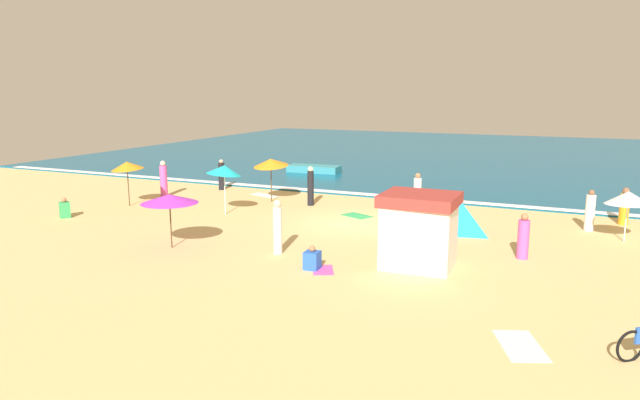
# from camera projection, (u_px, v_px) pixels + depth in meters

# --- Properties ---
(ground_plane) EXTENTS (60.00, 60.00, 0.00)m
(ground_plane) POSITION_uv_depth(u_px,v_px,m) (355.00, 224.00, 24.23)
(ground_plane) COLOR #D8B775
(ocean_water) EXTENTS (60.00, 44.00, 0.10)m
(ocean_water) POSITION_uv_depth(u_px,v_px,m) (471.00, 155.00, 49.27)
(ocean_water) COLOR #0F567A
(ocean_water) RESTS_ON ground_plane
(wave_breaker_foam) EXTENTS (57.00, 0.70, 0.01)m
(wave_breaker_foam) POSITION_uv_depth(u_px,v_px,m) (398.00, 197.00, 29.84)
(wave_breaker_foam) COLOR white
(wave_breaker_foam) RESTS_ON ocean_water
(lifeguard_cabana) EXTENTS (2.35, 2.06, 2.38)m
(lifeguard_cabana) POSITION_uv_depth(u_px,v_px,m) (419.00, 229.00, 18.35)
(lifeguard_cabana) COLOR white
(lifeguard_cabana) RESTS_ON ground_plane
(beach_umbrella_0) EXTENTS (1.98, 2.01, 2.29)m
(beach_umbrella_0) POSITION_uv_depth(u_px,v_px,m) (271.00, 163.00, 28.73)
(beach_umbrella_0) COLOR #4C3823
(beach_umbrella_0) RESTS_ON ground_plane
(beach_umbrella_1) EXTENTS (2.32, 2.32, 1.95)m
(beach_umbrella_1) POSITION_uv_depth(u_px,v_px,m) (628.00, 198.00, 21.21)
(beach_umbrella_1) COLOR silver
(beach_umbrella_1) RESTS_ON ground_plane
(beach_umbrella_2) EXTENTS (2.25, 2.24, 2.34)m
(beach_umbrella_2) POSITION_uv_depth(u_px,v_px,m) (224.00, 170.00, 25.82)
(beach_umbrella_2) COLOR silver
(beach_umbrella_2) RESTS_ON ground_plane
(beach_umbrella_3) EXTENTS (2.86, 2.86, 1.96)m
(beach_umbrella_3) POSITION_uv_depth(u_px,v_px,m) (169.00, 199.00, 20.39)
(beach_umbrella_3) COLOR #4C3823
(beach_umbrella_3) RESTS_ON ground_plane
(beach_umbrella_4) EXTENTS (2.08, 2.09, 2.23)m
(beach_umbrella_4) POSITION_uv_depth(u_px,v_px,m) (127.00, 166.00, 27.72)
(beach_umbrella_4) COLOR #4C3823
(beach_umbrella_4) RESTS_ON ground_plane
(beach_tent) EXTENTS (2.43, 2.19, 1.32)m
(beach_tent) POSITION_uv_depth(u_px,v_px,m) (459.00, 216.00, 22.83)
(beach_tent) COLOR #1999D8
(beach_tent) RESTS_ON ground_plane
(beachgoer_0) EXTENTS (0.43, 0.43, 1.93)m
(beachgoer_0) POSITION_uv_depth(u_px,v_px,m) (311.00, 187.00, 28.01)
(beachgoer_0) COLOR black
(beachgoer_0) RESTS_ON ground_plane
(beachgoer_1) EXTENTS (0.47, 0.47, 1.92)m
(beachgoer_1) POSITION_uv_depth(u_px,v_px,m) (164.00, 180.00, 30.26)
(beachgoer_1) COLOR #D84CA5
(beachgoer_1) RESTS_ON ground_plane
(beachgoer_2) EXTENTS (0.63, 0.63, 0.86)m
(beachgoer_2) POSITION_uv_depth(u_px,v_px,m) (416.00, 214.00, 24.52)
(beachgoer_2) COLOR black
(beachgoer_2) RESTS_ON ground_plane
(beachgoer_3) EXTENTS (0.49, 0.49, 0.77)m
(beachgoer_3) POSITION_uv_depth(u_px,v_px,m) (312.00, 260.00, 18.20)
(beachgoer_3) COLOR blue
(beachgoer_3) RESTS_ON ground_plane
(beachgoer_4) EXTENTS (0.49, 0.49, 1.72)m
(beachgoer_4) POSITION_uv_depth(u_px,v_px,m) (222.00, 176.00, 32.39)
(beachgoer_4) COLOR black
(beachgoer_4) RESTS_ON ground_plane
(beachgoer_5) EXTENTS (0.49, 0.49, 1.56)m
(beachgoer_5) POSITION_uv_depth(u_px,v_px,m) (523.00, 238.00, 19.25)
(beachgoer_5) COLOR #D84CA5
(beachgoer_5) RESTS_ON ground_plane
(beachgoer_6) EXTENTS (0.47, 0.47, 1.68)m
(beachgoer_6) POSITION_uv_depth(u_px,v_px,m) (417.00, 191.00, 27.53)
(beachgoer_6) COLOR white
(beachgoer_6) RESTS_ON ground_plane
(beachgoer_7) EXTENTS (0.57, 0.57, 0.91)m
(beachgoer_7) POSITION_uv_depth(u_px,v_px,m) (65.00, 209.00, 25.43)
(beachgoer_7) COLOR green
(beachgoer_7) RESTS_ON ground_plane
(beachgoer_8) EXTENTS (0.50, 0.50, 1.59)m
(beachgoer_8) POSITION_uv_depth(u_px,v_px,m) (624.00, 207.00, 24.07)
(beachgoer_8) COLOR orange
(beachgoer_8) RESTS_ON ground_plane
(beachgoer_9) EXTENTS (0.39, 0.39, 1.91)m
(beachgoer_9) POSITION_uv_depth(u_px,v_px,m) (278.00, 227.00, 19.78)
(beachgoer_9) COLOR white
(beachgoer_9) RESTS_ON ground_plane
(beachgoer_10) EXTENTS (0.51, 0.51, 1.68)m
(beachgoer_10) POSITION_uv_depth(u_px,v_px,m) (590.00, 212.00, 23.04)
(beachgoer_10) COLOR white
(beachgoer_10) RESTS_ON ground_plane
(beach_towel_0) EXTENTS (1.03, 1.21, 0.01)m
(beach_towel_0) POSITION_uv_depth(u_px,v_px,m) (323.00, 270.00, 18.15)
(beach_towel_0) COLOR #D84CA5
(beach_towel_0) RESTS_ON ground_plane
(beach_towel_1) EXTENTS (1.40, 1.83, 0.01)m
(beach_towel_1) POSITION_uv_depth(u_px,v_px,m) (520.00, 345.00, 12.83)
(beach_towel_1) COLOR white
(beach_towel_1) RESTS_ON ground_plane
(beach_towel_2) EXTENTS (1.58, 1.33, 0.01)m
(beach_towel_2) POSITION_uv_depth(u_px,v_px,m) (357.00, 216.00, 25.87)
(beach_towel_2) COLOR green
(beach_towel_2) RESTS_ON ground_plane
(beach_towel_3) EXTENTS (1.90, 1.23, 0.01)m
(beach_towel_3) POSITION_uv_depth(u_px,v_px,m) (265.00, 195.00, 30.78)
(beach_towel_3) COLOR white
(beach_towel_3) RESTS_ON ground_plane
(small_boat_0) EXTENTS (3.58, 1.59, 0.46)m
(small_boat_0) POSITION_uv_depth(u_px,v_px,m) (314.00, 169.00, 38.57)
(small_boat_0) COLOR teal
(small_boat_0) RESTS_ON ocean_water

